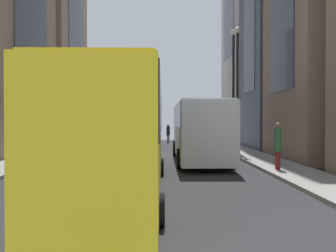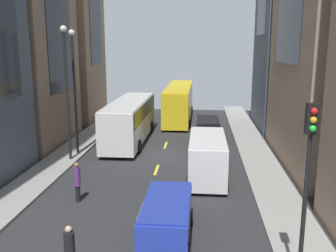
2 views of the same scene
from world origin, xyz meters
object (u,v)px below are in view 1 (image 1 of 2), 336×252
(city_bus_white, at_px, (199,127))
(traffic_light_near_corner, at_px, (97,102))
(car_blue_1, at_px, (138,134))
(pedestrian_waiting_curb, at_px, (190,134))
(streetcar_yellow, at_px, (123,128))
(pedestrian_crossing_near, at_px, (168,133))
(delivery_van_white, at_px, (111,131))
(car_black_0, at_px, (85,145))
(pedestrian_walking_far, at_px, (278,144))

(city_bus_white, xyz_separation_m, traffic_light_near_corner, (8.95, -18.49, 2.26))
(car_blue_1, distance_m, pedestrian_waiting_curb, 5.85)
(streetcar_yellow, distance_m, pedestrian_crossing_near, 28.33)
(traffic_light_near_corner, bearing_deg, pedestrian_crossing_near, -179.35)
(car_blue_1, height_order, pedestrian_waiting_curb, pedestrian_waiting_curb)
(city_bus_white, bearing_deg, delivery_van_white, -53.99)
(delivery_van_white, height_order, car_black_0, delivery_van_white)
(pedestrian_waiting_curb, bearing_deg, car_blue_1, 15.81)
(pedestrian_walking_far, bearing_deg, delivery_van_white, 176.39)
(city_bus_white, bearing_deg, streetcar_yellow, 70.67)
(delivery_van_white, distance_m, pedestrian_walking_far, 16.24)
(car_black_0, relative_size, car_blue_1, 0.96)
(car_blue_1, xyz_separation_m, pedestrian_walking_far, (-7.57, 20.50, 0.29))
(car_black_0, bearing_deg, pedestrian_crossing_near, -103.74)
(pedestrian_walking_far, relative_size, pedestrian_crossing_near, 1.09)
(city_bus_white, relative_size, traffic_light_near_corner, 1.86)
(car_blue_1, bearing_deg, pedestrian_waiting_curb, 145.00)
(city_bus_white, relative_size, car_black_0, 2.66)
(pedestrian_waiting_curb, height_order, traffic_light_near_corner, traffic_light_near_corner)
(city_bus_white, distance_m, pedestrian_waiting_curb, 12.32)
(car_black_0, xyz_separation_m, pedestrian_walking_far, (-9.46, 3.67, 0.30))
(city_bus_white, height_order, pedestrian_crossing_near, city_bus_white)
(streetcar_yellow, distance_m, car_black_0, 9.06)
(car_blue_1, xyz_separation_m, pedestrian_waiting_curb, (-4.79, 3.36, 0.10))
(pedestrian_waiting_curb, bearing_deg, delivery_van_white, 81.24)
(car_blue_1, bearing_deg, pedestrian_walking_far, 110.28)
(pedestrian_walking_far, relative_size, traffic_light_near_corner, 0.36)
(city_bus_white, xyz_separation_m, streetcar_yellow, (3.40, 9.68, 0.12))
(car_black_0, bearing_deg, pedestrian_waiting_curb, -116.36)
(pedestrian_waiting_curb, distance_m, pedestrian_crossing_near, 6.55)
(streetcar_yellow, xyz_separation_m, pedestrian_crossing_near, (-1.89, -28.25, -1.09))
(city_bus_white, relative_size, pedestrian_crossing_near, 5.66)
(pedestrian_crossing_near, bearing_deg, city_bus_white, 92.26)
(pedestrian_walking_far, distance_m, traffic_light_near_corner, 26.44)
(city_bus_white, distance_m, car_blue_1, 16.30)
(delivery_van_white, bearing_deg, streetcar_yellow, 98.65)
(car_blue_1, height_order, traffic_light_near_corner, traffic_light_near_corner)
(car_black_0, relative_size, pedestrian_walking_far, 1.96)
(delivery_van_white, bearing_deg, pedestrian_waiting_curb, -149.57)
(delivery_van_white, height_order, pedestrian_waiting_curb, delivery_van_white)
(pedestrian_crossing_near, bearing_deg, traffic_light_near_corner, -1.74)
(city_bus_white, height_order, pedestrian_walking_far, city_bus_white)
(delivery_van_white, distance_m, car_black_0, 9.67)
(traffic_light_near_corner, bearing_deg, pedestrian_walking_far, 117.33)
(city_bus_white, xyz_separation_m, delivery_van_white, (6.16, -8.47, -0.49))
(pedestrian_walking_far, distance_m, pedestrian_crossing_near, 23.88)
(car_blue_1, distance_m, pedestrian_crossing_near, 4.15)
(streetcar_yellow, height_order, pedestrian_walking_far, streetcar_yellow)
(pedestrian_crossing_near, height_order, traffic_light_near_corner, traffic_light_near_corner)
(delivery_van_white, bearing_deg, car_blue_1, -103.34)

